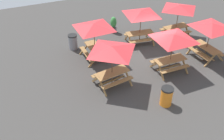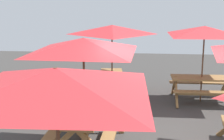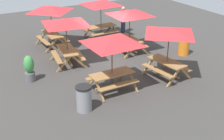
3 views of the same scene
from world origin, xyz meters
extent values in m
cube|color=olive|center=(3.19, 1.38, 0.74)|extent=(1.88, 0.93, 0.05)
cube|color=olive|center=(3.26, 0.84, 0.45)|extent=(1.82, 0.50, 0.04)
cube|color=olive|center=(3.11, 1.93, 0.45)|extent=(1.82, 0.50, 0.04)
cube|color=olive|center=(2.46, 0.92, 0.37)|extent=(0.17, 0.80, 0.81)
cube|color=olive|center=(2.37, 1.64, 0.37)|extent=(0.17, 0.80, 0.81)
cube|color=olive|center=(4.01, 1.13, 0.37)|extent=(0.17, 0.80, 0.81)
cube|color=olive|center=(3.91, 1.85, 0.37)|extent=(0.17, 0.80, 0.81)
cube|color=olive|center=(3.19, 1.38, 0.22)|extent=(1.56, 0.28, 0.06)
cylinder|color=brown|center=(3.19, 1.38, 1.15)|extent=(0.04, 0.04, 2.30)
pyramid|color=red|center=(3.19, 1.38, 2.16)|extent=(2.25, 2.25, 0.28)
cube|color=olive|center=(3.11, -1.35, 0.74)|extent=(0.74, 1.81, 0.05)
cube|color=olive|center=(3.66, -1.34, 0.45)|extent=(0.30, 1.80, 0.04)
cube|color=olive|center=(2.56, -1.36, 0.45)|extent=(0.30, 1.80, 0.04)
cube|color=olive|center=(3.49, -2.12, 0.37)|extent=(0.80, 0.08, 0.81)
cube|color=olive|center=(3.45, -0.56, 0.37)|extent=(0.80, 0.08, 0.81)
cube|color=olive|center=(2.72, -0.58, 0.37)|extent=(0.80, 0.08, 0.81)
cube|color=olive|center=(3.11, -1.35, 0.22)|extent=(0.10, 1.56, 0.06)
cylinder|color=brown|center=(3.11, -1.35, 1.15)|extent=(0.04, 0.04, 2.30)
pyramid|color=red|center=(3.11, -1.35, 2.16)|extent=(2.83, 2.83, 0.28)
pyramid|color=red|center=(-3.08, 1.32, 2.16)|extent=(2.82, 2.82, 0.28)
cube|color=olive|center=(-0.28, 1.58, 0.74)|extent=(1.81, 0.73, 0.05)
cube|color=olive|center=(-0.29, 1.03, 0.45)|extent=(1.80, 0.29, 0.04)
cube|color=olive|center=(-0.27, 2.13, 0.45)|extent=(1.80, 0.29, 0.04)
cube|color=olive|center=(0.49, 1.20, 0.37)|extent=(0.07, 0.80, 0.81)
cube|color=olive|center=(0.50, 1.93, 0.37)|extent=(0.07, 0.80, 0.81)
cube|color=olive|center=(-0.28, 1.58, 0.22)|extent=(1.56, 0.10, 0.06)
cylinder|color=brown|center=(-0.28, 1.58, 1.15)|extent=(0.04, 0.04, 2.30)
pyramid|color=red|center=(-0.28, 1.58, 2.16)|extent=(2.83, 2.83, 0.28)
cylinder|color=orange|center=(1.47, 3.86, 0.45)|extent=(0.56, 0.56, 0.90)
cylinder|color=black|center=(1.47, 3.86, 0.94)|extent=(0.59, 0.59, 0.08)
camera|label=1|loc=(7.41, 10.89, 8.34)|focal=40.00mm
camera|label=2|loc=(-6.26, 0.37, 2.99)|focal=50.00mm
camera|label=3|loc=(13.08, -6.88, 6.11)|focal=50.00mm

